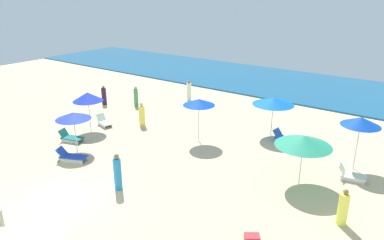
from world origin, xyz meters
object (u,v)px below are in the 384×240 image
object	(u,v)px
lounge_chair_2_1	(71,137)
beachgoer_2	(343,208)
beachgoer_3	(104,96)
beachgoer_5	(136,97)
beachgoer_4	(189,91)
cooler_box_0	(252,240)
umbrella_0	(88,97)
beachgoer_1	(142,115)
lounge_chair_2_0	(72,156)
lounge_chair_3_0	(351,175)
umbrella_5	(273,101)
lounge_chair_5_0	(284,138)
beachgoer_0	(118,173)
umbrella_3	(361,122)
umbrella_4	(199,102)
umbrella_1	(304,141)
umbrella_2	(73,116)
lounge_chair_0_0	(104,122)

from	to	relation	value
lounge_chair_2_1	beachgoer_2	distance (m)	14.89
beachgoer_3	beachgoer_5	bearing A→B (deg)	178.82
beachgoer_4	cooler_box_0	bearing A→B (deg)	-132.60
umbrella_0	beachgoer_1	bearing A→B (deg)	50.76
beachgoer_5	beachgoer_4	bearing A→B (deg)	112.55
beachgoer_1	cooler_box_0	distance (m)	12.79
beachgoer_3	beachgoer_4	world-z (taller)	beachgoer_4
lounge_chair_2_0	lounge_chair_3_0	distance (m)	13.70
lounge_chair_2_0	beachgoer_5	world-z (taller)	beachgoer_5
beachgoer_1	cooler_box_0	bearing A→B (deg)	-143.58
umbrella_5	beachgoer_3	distance (m)	13.12
lounge_chair_5_0	beachgoer_0	size ratio (longest dim) A/B	0.80
umbrella_3	lounge_chair_5_0	world-z (taller)	umbrella_3
lounge_chair_2_1	lounge_chair_5_0	world-z (taller)	lounge_chair_5_0
umbrella_3	umbrella_5	size ratio (longest dim) A/B	1.09
umbrella_4	cooler_box_0	distance (m)	9.46
lounge_chair_3_0	beachgoer_4	distance (m)	14.79
cooler_box_0	lounge_chair_2_0	bearing A→B (deg)	142.90
beachgoer_3	beachgoer_0	bearing A→B (deg)	112.96
umbrella_1	umbrella_2	world-z (taller)	umbrella_1
umbrella_5	beachgoer_5	size ratio (longest dim) A/B	1.58
umbrella_1	cooler_box_0	world-z (taller)	umbrella_1
umbrella_0	lounge_chair_3_0	size ratio (longest dim) A/B	1.83
lounge_chair_0_0	lounge_chair_3_0	size ratio (longest dim) A/B	1.01
lounge_chair_5_0	beachgoer_0	xyz separation A→B (m)	(-3.89, -9.20, 0.54)
umbrella_1	beachgoer_0	world-z (taller)	umbrella_1
umbrella_0	lounge_chair_0_0	size ratio (longest dim) A/B	1.82
lounge_chair_0_0	lounge_chair_2_0	distance (m)	5.12
lounge_chair_2_0	beachgoer_3	world-z (taller)	beachgoer_3
umbrella_3	umbrella_5	xyz separation A→B (m)	(-5.09, 1.58, -0.31)
beachgoer_1	umbrella_5	bearing A→B (deg)	-89.88
lounge_chair_5_0	beachgoer_2	distance (m)	7.67
beachgoer_1	beachgoer_5	bearing A→B (deg)	25.49
lounge_chair_5_0	beachgoer_2	xyz separation A→B (m)	(4.75, -6.01, 0.42)
beachgoer_2	beachgoer_3	xyz separation A→B (m)	(-18.72, 4.80, 0.00)
beachgoer_0	beachgoer_2	xyz separation A→B (m)	(8.64, 3.19, -0.13)
umbrella_5	cooler_box_0	bearing A→B (deg)	-69.34
lounge_chair_0_0	lounge_chair_3_0	distance (m)	14.83
lounge_chair_2_1	lounge_chair_5_0	xyz separation A→B (m)	(10.09, 7.14, 0.02)
lounge_chair_2_1	beachgoer_3	xyz separation A→B (m)	(-3.88, 5.92, 0.44)
beachgoer_2	lounge_chair_3_0	bearing A→B (deg)	3.27
umbrella_0	lounge_chair_5_0	world-z (taller)	umbrella_0
lounge_chair_0_0	umbrella_1	world-z (taller)	umbrella_1
lounge_chair_0_0	lounge_chair_2_1	world-z (taller)	lounge_chair_2_1
umbrella_3	lounge_chair_3_0	distance (m)	2.56
umbrella_3	beachgoer_2	world-z (taller)	umbrella_3
lounge_chair_5_0	beachgoer_3	world-z (taller)	beachgoer_3
umbrella_2	beachgoer_5	bearing A→B (deg)	111.17
beachgoer_2	cooler_box_0	bearing A→B (deg)	139.90
lounge_chair_2_0	beachgoer_1	distance (m)	5.95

